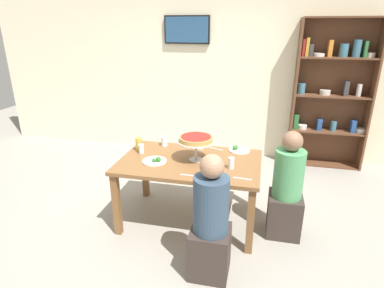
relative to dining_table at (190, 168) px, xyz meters
name	(u,v)px	position (x,y,z in m)	size (l,w,h in m)	color
ground_plane	(190,219)	(0.00, 0.00, -0.65)	(12.00, 12.00, 0.00)	gray
rear_partition	(220,71)	(0.00, 2.20, 0.75)	(8.00, 0.12, 2.80)	beige
dining_table	(190,168)	(0.00, 0.00, 0.00)	(1.49, 0.96, 0.74)	brown
bookshelf	(331,93)	(1.70, 2.02, 0.50)	(1.11, 0.30, 2.21)	brown
television	(187,30)	(-0.54, 2.11, 1.38)	(0.73, 0.05, 0.42)	black
diner_near_right	(210,226)	(0.36, -0.77, -0.16)	(0.34, 0.34, 1.15)	#382D28
diner_head_east	(287,192)	(1.02, -0.02, -0.16)	(0.34, 0.34, 1.15)	#382D28
deep_dish_pizza_stand	(196,140)	(0.06, 0.02, 0.32)	(0.39, 0.39, 0.27)	silver
salad_plate_near_diner	(238,150)	(0.48, 0.39, 0.11)	(0.24, 0.24, 0.07)	white
salad_plate_far_diner	(155,161)	(-0.35, -0.13, 0.11)	(0.26, 0.26, 0.07)	white
beer_glass_amber_tall	(139,144)	(-0.63, 0.14, 0.17)	(0.07, 0.07, 0.16)	gold
water_glass_clear_near	(231,163)	(0.45, -0.11, 0.15)	(0.06, 0.06, 0.12)	white
water_glass_clear_far	(164,141)	(-0.40, 0.37, 0.15)	(0.07, 0.07, 0.11)	white
water_glass_clear_spare	(141,149)	(-0.58, 0.08, 0.14)	(0.06, 0.06, 0.11)	white
cutlery_fork_near	(189,175)	(0.08, -0.36, 0.09)	(0.18, 0.02, 0.01)	silver
cutlery_knife_near	(216,149)	(0.22, 0.39, 0.09)	(0.18, 0.02, 0.01)	silver
cutlery_fork_far	(243,179)	(0.58, -0.32, 0.09)	(0.18, 0.02, 0.01)	silver
cutlery_knife_far	(196,149)	(-0.01, 0.35, 0.09)	(0.18, 0.02, 0.01)	silver
cutlery_spare_fork	(218,179)	(0.36, -0.38, 0.09)	(0.18, 0.02, 0.01)	silver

